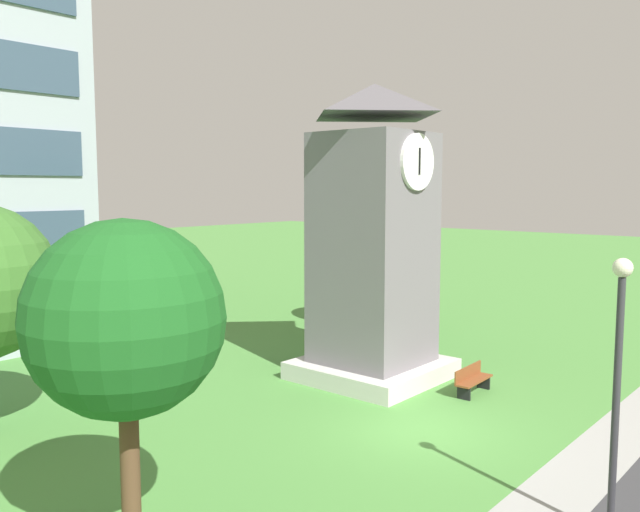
{
  "coord_description": "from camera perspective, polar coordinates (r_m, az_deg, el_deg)",
  "views": [
    {
      "loc": [
        -14.75,
        -9.16,
        6.62
      ],
      "look_at": [
        1.63,
        4.95,
        4.34
      ],
      "focal_mm": 36.44,
      "sensor_mm": 36.0,
      "label": 1
    }
  ],
  "objects": [
    {
      "name": "kerb_strip",
      "position": [
        16.88,
        21.66,
        -17.5
      ],
      "size": [
        120.0,
        1.6,
        0.01
      ],
      "primitive_type": "cube",
      "color": "#9E9E99",
      "rests_on": "ground"
    },
    {
      "name": "ground_plane",
      "position": [
        18.58,
        8.6,
        -14.92
      ],
      "size": [
        160.0,
        160.0,
        0.0
      ],
      "primitive_type": "plane",
      "color": "#4C893D"
    },
    {
      "name": "clock_tower",
      "position": [
        22.38,
        4.7,
        0.56
      ],
      "size": [
        4.53,
        4.53,
        10.09
      ],
      "color": "slate",
      "rests_on": "ground"
    },
    {
      "name": "park_bench",
      "position": [
        21.85,
        13.22,
        -10.52
      ],
      "size": [
        1.82,
        0.55,
        0.88
      ],
      "color": "brown",
      "rests_on": "ground"
    },
    {
      "name": "tree_near_tower",
      "position": [
        11.59,
        -16.71,
        -5.41
      ],
      "size": [
        3.44,
        3.44,
        6.12
      ],
      "color": "#513823",
      "rests_on": "ground"
    },
    {
      "name": "street_lamp",
      "position": [
        13.35,
        24.7,
        -8.68
      ],
      "size": [
        0.36,
        0.36,
        5.35
      ],
      "color": "#333338",
      "rests_on": "ground"
    },
    {
      "name": "tree_streetside",
      "position": [
        30.34,
        4.73,
        1.01
      ],
      "size": [
        3.39,
        3.39,
        5.71
      ],
      "color": "#513823",
      "rests_on": "ground"
    }
  ]
}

